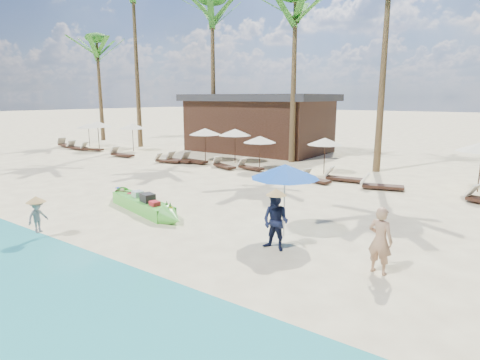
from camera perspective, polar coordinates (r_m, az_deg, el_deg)
The scene contains 31 objects.
ground at distance 12.83m, azimuth -10.13°, elevation -7.02°, with size 240.00×240.00×0.00m, color #FBEFBA.
green_canoe at distance 15.09m, azimuth -13.73°, elevation -3.36°, with size 5.63×1.80×0.73m.
tourist at distance 9.98m, azimuth 19.32°, elevation -8.10°, with size 0.59×0.39×1.62m, color tan.
vendor_green at distance 10.87m, azimuth 5.09°, elevation -5.93°, with size 0.77×0.60×1.59m, color #121833.
vendor_yellow at distance 13.14m, azimuth -26.84°, elevation -4.63°, with size 0.63×0.36×0.98m, color gray.
blue_umbrella at distance 11.72m, azimuth 6.43°, elevation 1.25°, with size 2.02×2.02×2.18m.
resort_parasol_0 at distance 35.93m, azimuth -20.77°, elevation 7.24°, with size 1.89×1.89×1.95m.
lounger_0_left at distance 36.57m, azimuth -23.65°, elevation 4.67°, with size 2.09×1.02×0.68m.
lounger_0_right at distance 34.37m, azimuth -22.27°, elevation 4.36°, with size 1.87×0.60×0.63m.
resort_parasol_1 at distance 33.34m, azimuth -19.59°, elevation 7.49°, with size 2.18×2.18×2.25m.
lounger_1_left at distance 34.57m, azimuth -22.29°, elevation 4.39°, with size 1.88×0.83×0.62m.
lounger_1_right at distance 33.07m, azimuth -20.41°, elevation 4.22°, with size 1.85×1.05×0.60m.
resort_parasol_2 at distance 32.05m, azimuth -15.08°, elevation 7.41°, with size 2.06×2.06×2.12m.
lounger_2_left at distance 29.11m, azimuth -16.55°, elevation 3.57°, with size 1.90×0.67×0.64m.
resort_parasol_3 at distance 26.01m, azimuth -5.01°, elevation 6.88°, with size 2.07×2.07×2.13m.
lounger_3_left at distance 25.73m, azimuth -10.39°, elevation 2.81°, with size 1.75×0.98×0.57m.
lounger_3_right at distance 25.73m, azimuth -8.76°, elevation 2.91°, with size 1.88×0.69×0.63m.
resort_parasol_4 at distance 25.25m, azimuth -0.72°, elevation 6.81°, with size 2.08×2.08×2.14m.
lounger_4_left at distance 25.36m, azimuth -6.68°, elevation 2.85°, with size 1.93×0.70×0.64m.
lounger_4_right at distance 23.45m, azimuth -2.41°, elevation 2.16°, with size 1.83×1.09×0.59m.
resort_parasol_5 at distance 22.71m, azimuth 2.83°, elevation 5.79°, with size 1.88×1.88×1.94m.
lounger_5_left at distance 22.90m, azimuth 1.37°, elevation 1.91°, with size 1.74×0.79×0.57m.
resort_parasol_6 at distance 21.96m, azimuth 12.01°, elevation 5.39°, with size 1.90×1.90×1.96m.
lounger_6_left at distance 19.89m, azimuth 10.50°, elevation 0.21°, with size 1.71×0.98×0.56m.
lounger_6_right at distance 20.36m, azimuth 14.30°, elevation 0.37°, with size 1.91×0.80×0.63m.
lounger_7_left at distance 19.06m, azimuth 19.24°, elevation -0.67°, with size 1.96×1.08×0.64m.
palm_0 at distance 41.27m, azimuth -19.62°, elevation 16.65°, with size 2.08×2.08×9.90m.
palm_1 at distance 35.30m, azimuth -14.87°, elevation 22.33°, with size 2.08×2.08×13.60m.
palm_2 at distance 30.79m, azimuth -3.95°, elevation 21.20°, with size 2.08×2.08×11.33m.
palm_3 at distance 26.13m, azimuth 7.85°, elevation 21.50°, with size 2.08×2.08×10.52m.
pavilion_west at distance 30.94m, azimuth 2.66°, elevation 8.18°, with size 10.80×6.60×4.30m.
Camera 1 is at (8.77, -8.43, 4.07)m, focal length 30.00 mm.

